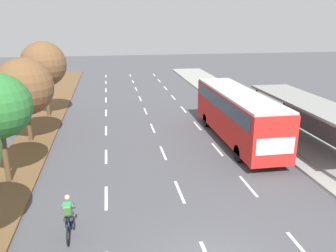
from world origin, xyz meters
The scene contains 10 objects.
median_strip centered at (-8.30, 20.00, 0.06)m, with size 2.60×52.00×0.12m, color brown.
sidewalk_right centered at (9.25, 20.00, 0.07)m, with size 4.50×52.00×0.15m, color #9E9E99.
lane_divider_left centered at (-3.50, 18.62, 0.00)m, with size 0.14×48.25×0.01m.
lane_divider_center centered at (0.00, 18.62, 0.00)m, with size 0.14×48.25×0.01m.
lane_divider_right centered at (3.50, 18.62, 0.00)m, with size 0.14×48.25×0.01m.
bus_shelter centered at (9.53, 10.12, 1.87)m, with size 2.90×12.24×2.86m.
bus centered at (5.25, 12.41, 2.07)m, with size 2.54×11.29×3.37m.
cyclist centered at (-4.86, 3.08, 0.79)m, with size 0.46×1.82×1.71m.
median_tree_third centered at (-8.49, 14.43, 3.77)m, with size 3.73×3.73×5.52m.
median_tree_fourth centered at (-8.24, 20.61, 4.43)m, with size 3.64×3.64×6.14m.
Camera 1 is at (-3.09, -8.86, 8.04)m, focal length 37.07 mm.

